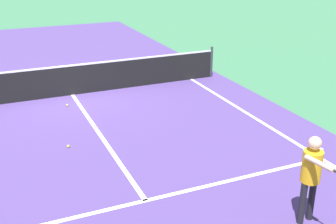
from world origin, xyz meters
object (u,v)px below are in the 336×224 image
(player_near, at_px, (312,171))
(tennis_ball_mid_court, at_px, (68,146))
(net, at_px, (71,80))
(tennis_ball_near_net, at_px, (67,105))

(player_near, xyz_separation_m, tennis_ball_mid_court, (-3.12, 4.44, -0.94))
(player_near, bearing_deg, net, 105.69)
(net, bearing_deg, player_near, -74.31)
(net, height_order, tennis_ball_mid_court, net)
(tennis_ball_near_net, bearing_deg, player_near, -69.91)
(player_near, distance_m, tennis_ball_near_net, 7.66)
(player_near, xyz_separation_m, tennis_ball_near_net, (-2.61, 7.14, -0.94))
(net, distance_m, tennis_ball_near_net, 1.09)
(net, relative_size, tennis_ball_near_net, 149.03)
(tennis_ball_mid_court, height_order, tennis_ball_near_net, same)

